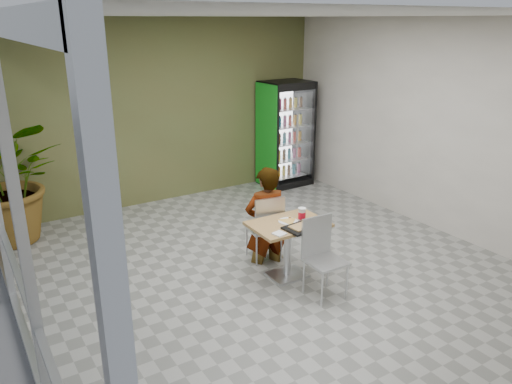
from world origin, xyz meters
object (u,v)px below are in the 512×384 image
Objects in this scene: chair_near at (321,250)px; soda_cup at (302,215)px; chair_far at (267,224)px; beverage_fridge at (286,134)px; cafeteria_tray at (302,228)px; potted_plant at (9,181)px; seated_woman at (266,225)px; dining_table at (288,239)px.

chair_near is 0.56m from soda_cup.
beverage_fridge is (2.20, 2.68, 0.46)m from chair_far.
potted_plant reaches higher than cafeteria_tray.
chair_near is at bearing 103.76° from seated_woman.
potted_plant is (-2.78, 3.08, 0.40)m from dining_table.
beverage_fridge is at bearing -120.25° from seated_woman.
potted_plant is (-2.89, 3.61, 0.37)m from chair_near.
soda_cup is 0.09× the size of potted_plant.
dining_table is at bearing -47.94° from potted_plant.
cafeteria_tray is at bearing -123.95° from beverage_fridge.
chair_far is 2.25× the size of cafeteria_tray.
beverage_fridge is (2.21, 3.18, 0.49)m from dining_table.
potted_plant is at bearing -33.39° from chair_far.
chair_near is 5.50× the size of soda_cup.
beverage_fridge reaches higher than chair_near.
chair_near is at bearing -121.02° from beverage_fridge.
dining_table is 0.33m from cafeteria_tray.
beverage_fridge is (2.10, 3.71, 0.46)m from chair_near.
chair_far is 0.47× the size of beverage_fridge.
chair_far is 0.07m from seated_woman.
dining_table is 0.54m from chair_near.
chair_near is (0.11, -0.52, 0.03)m from dining_table.
potted_plant is at bearing 132.06° from dining_table.
cafeteria_tray is 4.06m from beverage_fridge.
chair_far is 0.63m from soda_cup.
beverage_fridge is (2.03, 3.22, 0.19)m from soda_cup.
potted_plant reaches higher than chair_near.
chair_far is 1.03m from chair_near.
dining_table is 0.35m from soda_cup.
potted_plant is (-2.81, 3.32, 0.17)m from cafeteria_tray.
soda_cup is 0.09× the size of beverage_fridge.
cafeteria_tray is (-0.07, 0.29, 0.20)m from chair_near.
chair_far is 3.50m from beverage_fridge.
chair_far is 0.51× the size of potted_plant.
seated_woman reaches higher than dining_table.
chair_near is 0.59× the size of seated_woman.
dining_table is 0.47× the size of beverage_fridge.
dining_table is 0.51× the size of potted_plant.
seated_woman is 3.80m from potted_plant.
potted_plant is (-4.99, -0.10, -0.09)m from beverage_fridge.
beverage_fridge is at bearing 55.27° from dining_table.
chair_far reaches higher than cafeteria_tray.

